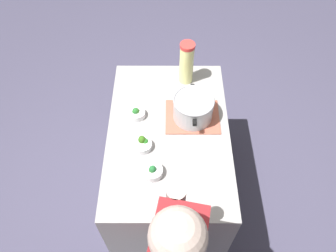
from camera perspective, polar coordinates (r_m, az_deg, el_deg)
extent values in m
plane|color=#48445D|center=(2.81, 0.00, -11.47)|extent=(8.00, 8.00, 0.00)
cube|color=#9A9694|center=(2.42, 0.00, -6.99)|extent=(1.19, 0.77, 0.88)
cube|color=#AD5A47|center=(2.12, 4.22, 1.66)|extent=(0.28, 0.35, 0.01)
cylinder|color=#B7B7BC|center=(2.05, 4.36, 3.09)|extent=(0.25, 0.25, 0.16)
torus|color=#99999E|center=(1.99, 4.50, 4.53)|extent=(0.26, 0.26, 0.01)
cube|color=black|center=(2.11, 4.26, 6.83)|extent=(0.04, 0.02, 0.02)
cube|color=black|center=(1.93, 4.62, 0.64)|extent=(0.04, 0.02, 0.02)
cylinder|color=#F2F294|center=(2.24, 3.18, 10.77)|extent=(0.10, 0.10, 0.29)
cylinder|color=red|center=(2.14, 3.38, 13.93)|extent=(0.10, 0.10, 0.02)
ellipsoid|color=yellow|center=(2.22, 3.21, 10.73)|extent=(0.04, 0.04, 0.01)
cylinder|color=silver|center=(1.96, -4.53, -3.44)|extent=(0.11, 0.11, 0.04)
ellipsoid|color=#356819|center=(1.95, -4.69, -2.43)|extent=(0.05, 0.05, 0.05)
ellipsoid|color=#2A7723|center=(1.96, -4.11, -2.76)|extent=(0.04, 0.04, 0.04)
cylinder|color=silver|center=(1.86, -2.79, -8.02)|extent=(0.12, 0.12, 0.05)
ellipsoid|color=#226931|center=(1.84, -2.83, -7.59)|extent=(0.04, 0.04, 0.05)
ellipsoid|color=#316D2B|center=(1.84, -2.90, -7.75)|extent=(0.04, 0.04, 0.05)
cylinder|color=silver|center=(2.11, -5.51, 2.14)|extent=(0.10, 0.10, 0.04)
ellipsoid|color=#306B23|center=(2.10, -5.74, 2.58)|extent=(0.05, 0.05, 0.05)
ellipsoid|color=#286F2C|center=(2.10, -5.85, 2.60)|extent=(0.04, 0.04, 0.05)
sphere|color=#B89F93|center=(1.11, 1.59, -18.83)|extent=(0.20, 0.20, 0.20)
cylinder|color=#B89F93|center=(1.42, 1.24, -13.87)|extent=(0.08, 0.08, 0.30)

